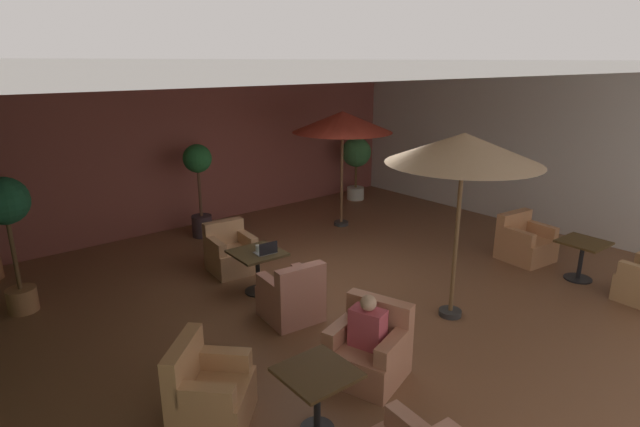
% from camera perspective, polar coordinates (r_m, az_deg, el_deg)
% --- Properties ---
extents(ground_plane, '(10.72, 9.02, 0.02)m').
position_cam_1_polar(ground_plane, '(8.25, 2.03, -8.18)').
color(ground_plane, brown).
extents(wall_back_brick, '(10.72, 0.08, 3.43)m').
position_cam_1_polar(wall_back_brick, '(11.33, -13.29, 7.46)').
color(wall_back_brick, '#914A42').
rests_on(wall_back_brick, ground_plane).
extents(wall_right_plain, '(0.08, 9.02, 3.43)m').
position_cam_1_polar(wall_right_plain, '(11.86, 21.79, 7.11)').
color(wall_right_plain, silver).
rests_on(wall_right_plain, ground_plane).
extents(ceiling_slab, '(10.72, 9.02, 0.06)m').
position_cam_1_polar(ceiling_slab, '(7.47, 2.32, 16.68)').
color(ceiling_slab, white).
rests_on(ceiling_slab, wall_back_brick).
extents(cafe_table_front_left, '(0.78, 0.78, 0.67)m').
position_cam_1_polar(cafe_table_front_left, '(7.87, -7.11, -5.45)').
color(cafe_table_front_left, black).
rests_on(cafe_table_front_left, ground_plane).
extents(armchair_front_left_north, '(0.79, 0.83, 0.83)m').
position_cam_1_polar(armchair_front_left_north, '(8.81, -10.14, -4.48)').
color(armchair_front_left_north, tan).
rests_on(armchair_front_left_north, ground_plane).
extents(armchair_front_left_east, '(0.80, 0.83, 0.88)m').
position_cam_1_polar(armchair_front_left_east, '(7.11, -3.23, -9.51)').
color(armchair_front_left_east, '#B77563').
rests_on(armchair_front_left_east, ground_plane).
extents(cafe_table_front_right, '(0.69, 0.69, 0.67)m').
position_cam_1_polar(cafe_table_front_right, '(5.07, -0.34, -18.82)').
color(cafe_table_front_right, black).
rests_on(cafe_table_front_right, ground_plane).
extents(armchair_front_right_north, '(0.97, 0.99, 0.87)m').
position_cam_1_polar(armchair_front_right_north, '(5.97, 5.56, -15.25)').
color(armchair_front_right_north, '#B67759').
rests_on(armchair_front_right_north, ground_plane).
extents(armchair_front_right_east, '(1.04, 1.04, 0.89)m').
position_cam_1_polar(armchair_front_right_east, '(5.39, -12.51, -19.40)').
color(armchair_front_right_east, tan).
rests_on(armchair_front_right_east, ground_plane).
extents(cafe_table_mid_center, '(0.71, 0.71, 0.67)m').
position_cam_1_polar(cafe_table_mid_center, '(9.31, 27.62, -3.88)').
color(cafe_table_mid_center, black).
rests_on(cafe_table_mid_center, ground_plane).
extents(armchair_mid_center_north, '(0.89, 0.88, 0.84)m').
position_cam_1_polar(armchair_mid_center_north, '(9.89, 22.20, -3.13)').
color(armchair_mid_center_north, tan).
rests_on(armchair_mid_center_north, ground_plane).
extents(patio_umbrella_tall_red, '(2.11, 2.11, 2.49)m').
position_cam_1_polar(patio_umbrella_tall_red, '(10.68, 2.56, 10.30)').
color(patio_umbrella_tall_red, '#2D2D2D').
rests_on(patio_umbrella_tall_red, ground_plane).
extents(patio_umbrella_center_beige, '(2.04, 2.04, 2.61)m').
position_cam_1_polar(patio_umbrella_center_beige, '(6.81, 16.01, 7.00)').
color(patio_umbrella_center_beige, '#2D2D2D').
rests_on(patio_umbrella_center_beige, ground_plane).
extents(potted_tree_mid_left, '(0.75, 0.75, 1.63)m').
position_cam_1_polar(potted_tree_mid_left, '(13.03, 4.14, 6.34)').
color(potted_tree_mid_left, silver).
rests_on(potted_tree_mid_left, ground_plane).
extents(potted_tree_mid_right, '(0.57, 0.57, 1.92)m').
position_cam_1_polar(potted_tree_mid_right, '(10.40, -13.61, 3.87)').
color(potted_tree_mid_right, '#3F2E35').
rests_on(potted_tree_mid_right, ground_plane).
extents(potted_tree_right_corner, '(0.66, 0.66, 1.99)m').
position_cam_1_polar(potted_tree_right_corner, '(8.15, -31.98, -0.52)').
color(potted_tree_right_corner, '#A26C45').
rests_on(potted_tree_right_corner, ground_plane).
extents(patron_blue_shirt, '(0.33, 0.44, 0.62)m').
position_cam_1_polar(patron_blue_shirt, '(5.75, 5.44, -12.44)').
color(patron_blue_shirt, '#BA4551').
rests_on(patron_blue_shirt, ground_plane).
extents(iced_drink_cup, '(0.08, 0.08, 0.11)m').
position_cam_1_polar(iced_drink_cup, '(7.79, -7.05, -3.96)').
color(iced_drink_cup, silver).
rests_on(iced_drink_cup, cafe_table_front_left).
extents(open_laptop, '(0.33, 0.25, 0.20)m').
position_cam_1_polar(open_laptop, '(7.70, -6.08, -4.21)').
color(open_laptop, '#9EA0A5').
rests_on(open_laptop, cafe_table_front_left).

